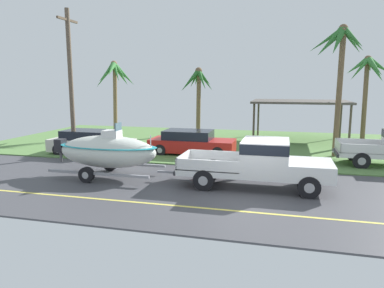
{
  "coord_description": "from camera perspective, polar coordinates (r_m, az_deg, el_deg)",
  "views": [
    {
      "loc": [
        1.15,
        -12.76,
        4.0
      ],
      "look_at": [
        -2.46,
        1.23,
        1.57
      ],
      "focal_mm": 33.82,
      "sensor_mm": 36.0,
      "label": 1
    }
  ],
  "objects": [
    {
      "name": "carport_awning",
      "position": [
        25.98,
        16.7,
        6.26
      ],
      "size": [
        6.4,
        4.52,
        2.84
      ],
      "color": "#4C4238",
      "rests_on": "ground"
    },
    {
      "name": "parked_sedan_near",
      "position": [
        20.51,
        -0.11,
        0.21
      ],
      "size": [
        4.78,
        1.95,
        1.38
      ],
      "color": "#B21E19",
      "rests_on": "ground"
    },
    {
      "name": "boat_on_trailer",
      "position": [
        15.9,
        -13.2,
        -1.11
      ],
      "size": [
        5.63,
        2.3,
        2.37
      ],
      "color": "gray",
      "rests_on": "ground"
    },
    {
      "name": "palm_tree_far_left",
      "position": [
        25.78,
        26.09,
        10.0
      ],
      "size": [
        2.72,
        3.4,
        5.74
      ],
      "color": "brown",
      "rests_on": "ground"
    },
    {
      "name": "parked_sedan_far",
      "position": [
        21.34,
        -15.68,
        0.21
      ],
      "size": [
        4.76,
        1.86,
        1.38
      ],
      "color": "beige",
      "rests_on": "ground"
    },
    {
      "name": "palm_tree_mid",
      "position": [
        20.88,
        22.3,
        13.14
      ],
      "size": [
        3.14,
        3.12,
        7.03
      ],
      "color": "brown",
      "rests_on": "ground"
    },
    {
      "name": "ground",
      "position": [
        21.55,
        11.17,
        -1.37
      ],
      "size": [
        36.0,
        22.0,
        0.11
      ],
      "color": "#424247"
    },
    {
      "name": "pickup_truck_towing",
      "position": [
        14.15,
        11.31,
        -2.69
      ],
      "size": [
        6.01,
        2.12,
        1.88
      ],
      "color": "silver",
      "rests_on": "ground"
    },
    {
      "name": "utility_pole",
      "position": [
        20.9,
        -18.58,
        9.34
      ],
      "size": [
        0.24,
        1.8,
        7.9
      ],
      "color": "brown",
      "rests_on": "ground"
    },
    {
      "name": "palm_tree_far_right",
      "position": [
        27.57,
        -12.14,
        10.33
      ],
      "size": [
        3.0,
        3.41,
        5.65
      ],
      "color": "brown",
      "rests_on": "ground"
    },
    {
      "name": "palm_tree_near_left",
      "position": [
        28.46,
        0.95,
        9.34
      ],
      "size": [
        2.59,
        3.31,
        5.24
      ],
      "color": "brown",
      "rests_on": "ground"
    }
  ]
}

